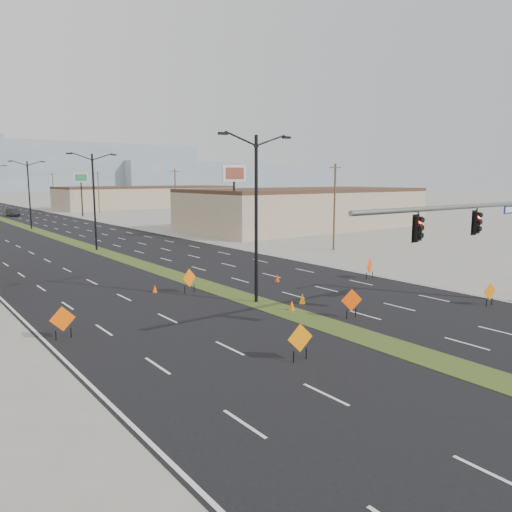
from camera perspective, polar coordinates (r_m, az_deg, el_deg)
ground at (r=22.60m, az=19.00°, el=-11.00°), size 600.00×600.00×0.00m
building_se_near at (r=76.96m, az=5.50°, el=5.28°), size 36.00×18.00×5.50m
building_se_far at (r=133.98m, az=-12.38°, el=6.52°), size 44.00×16.00×5.00m
mesa_center at (r=317.08m, az=-26.80°, el=9.09°), size 220.00×50.00×28.00m
mesa_east at (r=360.77m, az=-3.74°, el=9.07°), size 160.00×50.00×18.00m
signal_mast at (r=29.85m, az=25.55°, el=2.81°), size 16.30×0.60×8.00m
streetlight_0 at (r=29.72m, az=0.02°, el=4.86°), size 5.15×0.24×10.02m
streetlight_1 at (r=54.72m, az=-18.02°, el=6.26°), size 5.15×0.24×10.02m
streetlight_2 at (r=81.69m, az=-24.50°, el=6.61°), size 5.15×0.24×10.02m
utility_pole_0 at (r=52.78m, az=8.96°, el=5.69°), size 1.60×0.20×9.00m
utility_pole_1 at (r=81.11m, az=-9.19°, el=6.75°), size 1.60×0.20×9.00m
utility_pole_2 at (r=113.23m, az=-17.56°, el=7.02°), size 1.60×0.20×9.00m
utility_pole_3 at (r=146.68m, az=-22.18°, el=7.11°), size 1.60×0.20×9.00m
car_mid at (r=111.47m, az=-26.04°, el=4.50°), size 1.93×4.78×1.54m
construction_sign_0 at (r=25.19m, az=-21.23°, el=-6.84°), size 1.20×0.07×1.59m
construction_sign_1 at (r=20.89m, az=5.07°, el=-9.46°), size 1.19×0.23×1.59m
construction_sign_2 at (r=33.13m, az=-7.64°, el=-2.60°), size 1.17×0.43×1.62m
construction_sign_3 at (r=27.43m, az=10.88°, el=-5.09°), size 1.15×0.47×1.62m
construction_sign_4 at (r=32.67m, az=25.16°, el=-3.78°), size 1.06×0.14×1.41m
construction_sign_5 at (r=38.46m, az=12.87°, el=-1.16°), size 1.13×0.52×1.62m
cone_0 at (r=28.61m, az=4.12°, el=-5.69°), size 0.47×0.47×0.63m
cone_1 at (r=36.52m, az=2.45°, el=-2.54°), size 0.44×0.44×0.56m
cone_2 at (r=30.27m, az=5.33°, el=-4.87°), size 0.43×0.43×0.65m
cone_3 at (r=33.74m, az=-11.49°, el=-3.69°), size 0.38×0.38×0.53m
pole_sign_east_near at (r=61.31m, az=-2.52°, el=8.76°), size 2.98×0.93×9.10m
pole_sign_east_far at (r=105.84m, az=-19.38°, el=8.07°), size 2.72×1.41×8.60m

